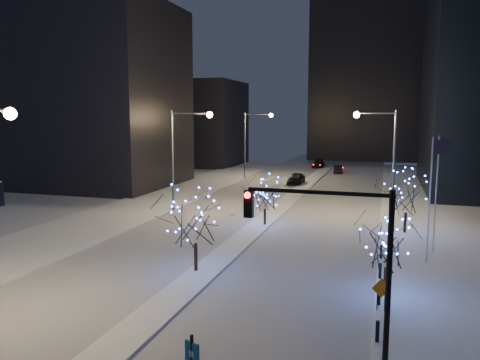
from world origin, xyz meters
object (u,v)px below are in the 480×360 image
at_px(construction_sign, 381,291).
at_px(car_mid, 338,169).
at_px(holiday_tree_median_far, 265,194).
at_px(street_lamp_w_far, 252,136).
at_px(holiday_tree_plaza_near, 387,244).
at_px(street_lamp_w_mid, 182,146).
at_px(car_far, 318,164).
at_px(holiday_tree_plaza_far, 406,193).
at_px(traffic_signal_east, 343,251).
at_px(street_lamp_east, 384,149).
at_px(car_near, 296,179).
at_px(holiday_tree_median_near, 195,219).

bearing_deg(construction_sign, car_mid, 73.33).
bearing_deg(holiday_tree_median_far, construction_sign, -58.25).
height_order(street_lamp_w_far, holiday_tree_plaza_near, street_lamp_w_far).
bearing_deg(holiday_tree_plaza_near, construction_sign, -94.78).
bearing_deg(holiday_tree_median_far, street_lamp_w_mid, 157.72).
relative_size(car_far, holiday_tree_plaza_far, 0.89).
relative_size(traffic_signal_east, holiday_tree_plaza_near, 1.64).
bearing_deg(street_lamp_east, construction_sign, -89.45).
distance_m(street_lamp_w_far, holiday_tree_median_far, 30.60).
bearing_deg(car_near, holiday_tree_plaza_far, -59.95).
xyz_separation_m(car_near, car_mid, (4.23, 15.25, -0.14)).
xyz_separation_m(traffic_signal_east, holiday_tree_median_near, (-9.44, 9.15, -1.42)).
xyz_separation_m(holiday_tree_plaza_near, construction_sign, (-0.20, -2.39, -1.72)).
relative_size(car_near, holiday_tree_plaza_near, 1.12).
bearing_deg(street_lamp_w_far, street_lamp_east, -49.15).
relative_size(traffic_signal_east, holiday_tree_median_near, 1.35).
bearing_deg(holiday_tree_median_near, street_lamp_w_far, 101.40).
bearing_deg(car_far, holiday_tree_median_far, -88.67).
bearing_deg(street_lamp_w_mid, car_near, 70.96).
bearing_deg(holiday_tree_plaza_near, traffic_signal_east, -100.17).
relative_size(traffic_signal_east, car_far, 1.43).
bearing_deg(street_lamp_w_mid, holiday_tree_median_near, -63.40).
bearing_deg(construction_sign, street_lamp_east, 66.25).
xyz_separation_m(street_lamp_w_far, holiday_tree_plaza_near, (19.44, -42.31, -3.64)).
bearing_deg(car_far, holiday_tree_plaza_near, -79.96).
height_order(street_lamp_w_mid, holiday_tree_plaza_far, street_lamp_w_mid).
bearing_deg(traffic_signal_east, car_far, 98.51).
bearing_deg(street_lamp_w_far, holiday_tree_median_near, -78.60).
height_order(street_lamp_w_mid, traffic_signal_east, street_lamp_w_mid).
xyz_separation_m(street_lamp_east, holiday_tree_median_far, (-9.58, -6.87, -3.66)).
xyz_separation_m(holiday_tree_plaza_far, construction_sign, (-1.64, -16.50, -2.22)).
xyz_separation_m(street_lamp_w_far, holiday_tree_median_near, (8.44, -41.85, -3.16)).
distance_m(street_lamp_w_mid, holiday_tree_plaza_near, 26.28).
bearing_deg(street_lamp_w_mid, traffic_signal_east, -55.49).
relative_size(street_lamp_w_far, construction_sign, 6.14).
bearing_deg(car_far, car_near, -91.07).
bearing_deg(holiday_tree_plaza_near, holiday_tree_median_far, 126.65).
height_order(street_lamp_w_far, holiday_tree_median_far, street_lamp_w_far).
height_order(car_near, holiday_tree_plaza_far, holiday_tree_plaza_far).
distance_m(traffic_signal_east, holiday_tree_median_near, 13.22).
height_order(car_far, holiday_tree_median_far, holiday_tree_median_far).
bearing_deg(holiday_tree_plaza_far, street_lamp_w_mid, 171.28).
bearing_deg(car_far, holiday_tree_plaza_far, -75.11).
bearing_deg(street_lamp_w_far, holiday_tree_median_far, -71.90).
relative_size(car_near, holiday_tree_plaza_far, 0.87).
xyz_separation_m(street_lamp_w_far, car_far, (7.44, 18.80, -5.79)).
distance_m(car_far, construction_sign, 64.59).
relative_size(car_far, holiday_tree_median_far, 1.17).
height_order(street_lamp_w_far, construction_sign, street_lamp_w_far).
relative_size(holiday_tree_plaza_far, construction_sign, 3.37).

